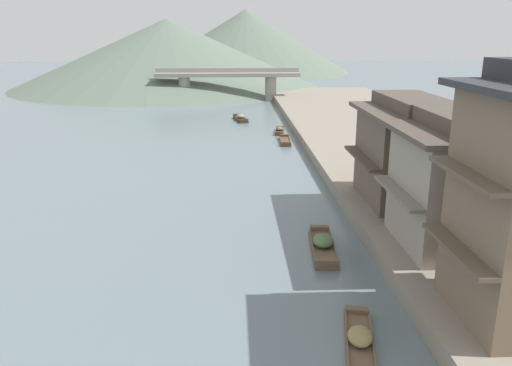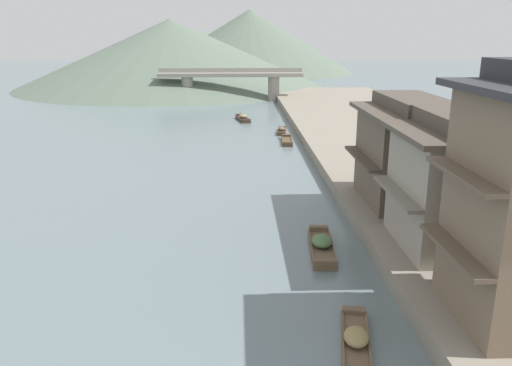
{
  "view_description": "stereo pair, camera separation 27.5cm",
  "coord_description": "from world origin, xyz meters",
  "px_view_note": "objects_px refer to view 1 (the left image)",
  "views": [
    {
      "loc": [
        0.78,
        -10.19,
        10.4
      ],
      "look_at": [
        2.15,
        20.07,
        1.55
      ],
      "focal_mm": 35.88,
      "sensor_mm": 36.0,
      "label": 1
    },
    {
      "loc": [
        1.06,
        -10.2,
        10.4
      ],
      "look_at": [
        2.15,
        20.07,
        1.55
      ],
      "focal_mm": 35.88,
      "sensor_mm": 36.0,
      "label": 2
    }
  ],
  "objects_px": {
    "boat_moored_nearest": "(240,118)",
    "stone_bridge": "(228,80)",
    "boat_moored_second": "(323,245)",
    "house_waterfront_second": "(466,183)",
    "boat_midriver_drifting": "(285,141)",
    "boat_moored_third": "(280,131)",
    "boat_moored_far": "(360,341)",
    "house_waterfront_tall": "(409,151)"
  },
  "relations": [
    {
      "from": "house_waterfront_second",
      "to": "boat_moored_second",
      "type": "bearing_deg",
      "value": 166.41
    },
    {
      "from": "boat_moored_nearest",
      "to": "boat_moored_far",
      "type": "height_order",
      "value": "boat_moored_nearest"
    },
    {
      "from": "house_waterfront_second",
      "to": "boat_moored_third",
      "type": "bearing_deg",
      "value": 99.41
    },
    {
      "from": "boat_moored_third",
      "to": "boat_midriver_drifting",
      "type": "xyz_separation_m",
      "value": [
        0.08,
        -5.3,
        -0.08
      ]
    },
    {
      "from": "boat_moored_second",
      "to": "boat_moored_third",
      "type": "height_order",
      "value": "boat_moored_second"
    },
    {
      "from": "boat_moored_third",
      "to": "boat_moored_second",
      "type": "bearing_deg",
      "value": -91.23
    },
    {
      "from": "boat_moored_far",
      "to": "boat_midriver_drifting",
      "type": "bearing_deg",
      "value": 88.53
    },
    {
      "from": "boat_moored_second",
      "to": "house_waterfront_second",
      "type": "bearing_deg",
      "value": -13.59
    },
    {
      "from": "boat_moored_second",
      "to": "boat_moored_far",
      "type": "xyz_separation_m",
      "value": [
        -0.13,
        -8.18,
        -0.07
      ]
    },
    {
      "from": "boat_midriver_drifting",
      "to": "house_waterfront_tall",
      "type": "xyz_separation_m",
      "value": [
        5.05,
        -21.22,
        3.73
      ]
    },
    {
      "from": "boat_moored_nearest",
      "to": "boat_midriver_drifting",
      "type": "xyz_separation_m",
      "value": [
        4.22,
        -13.7,
        -0.13
      ]
    },
    {
      "from": "boat_moored_far",
      "to": "stone_bridge",
      "type": "relative_size",
      "value": 0.2
    },
    {
      "from": "house_waterfront_tall",
      "to": "boat_moored_second",
      "type": "bearing_deg",
      "value": -138.08
    },
    {
      "from": "boat_moored_third",
      "to": "boat_moored_far",
      "type": "distance_m",
      "value": 39.91
    },
    {
      "from": "house_waterfront_tall",
      "to": "stone_bridge",
      "type": "xyz_separation_m",
      "value": [
        -10.99,
        54.46,
        -0.57
      ]
    },
    {
      "from": "boat_moored_second",
      "to": "boat_moored_far",
      "type": "distance_m",
      "value": 8.18
    },
    {
      "from": "boat_midriver_drifting",
      "to": "boat_moored_second",
      "type": "bearing_deg",
      "value": -91.65
    },
    {
      "from": "house_waterfront_second",
      "to": "boat_midriver_drifting",
      "type": "bearing_deg",
      "value": 101.0
    },
    {
      "from": "boat_moored_third",
      "to": "house_waterfront_tall",
      "type": "bearing_deg",
      "value": -79.06
    },
    {
      "from": "boat_moored_second",
      "to": "boat_moored_nearest",
      "type": "bearing_deg",
      "value": 94.93
    },
    {
      "from": "boat_moored_third",
      "to": "boat_moored_far",
      "type": "relative_size",
      "value": 0.86
    },
    {
      "from": "boat_moored_far",
      "to": "house_waterfront_second",
      "type": "height_order",
      "value": "house_waterfront_second"
    },
    {
      "from": "boat_moored_nearest",
      "to": "boat_moored_far",
      "type": "bearing_deg",
      "value": -86.05
    },
    {
      "from": "boat_moored_second",
      "to": "house_waterfront_tall",
      "type": "bearing_deg",
      "value": 41.92
    },
    {
      "from": "boat_moored_third",
      "to": "house_waterfront_second",
      "type": "height_order",
      "value": "house_waterfront_second"
    },
    {
      "from": "boat_moored_nearest",
      "to": "house_waterfront_second",
      "type": "xyz_separation_m",
      "value": [
        9.65,
        -41.63,
        3.59
      ]
    },
    {
      "from": "house_waterfront_second",
      "to": "house_waterfront_tall",
      "type": "xyz_separation_m",
      "value": [
        -0.38,
        6.71,
        -0.0
      ]
    },
    {
      "from": "boat_moored_nearest",
      "to": "boat_moored_second",
      "type": "bearing_deg",
      "value": -85.07
    },
    {
      "from": "boat_moored_second",
      "to": "house_waterfront_second",
      "type": "relative_size",
      "value": 0.69
    },
    {
      "from": "boat_moored_third",
      "to": "boat_moored_far",
      "type": "height_order",
      "value": "boat_moored_third"
    },
    {
      "from": "boat_midriver_drifting",
      "to": "stone_bridge",
      "type": "distance_m",
      "value": 33.92
    },
    {
      "from": "boat_moored_second",
      "to": "boat_moored_far",
      "type": "height_order",
      "value": "boat_moored_second"
    },
    {
      "from": "boat_midriver_drifting",
      "to": "house_waterfront_tall",
      "type": "distance_m",
      "value": 22.12
    },
    {
      "from": "boat_moored_nearest",
      "to": "house_waterfront_second",
      "type": "bearing_deg",
      "value": -76.95
    },
    {
      "from": "boat_moored_third",
      "to": "house_waterfront_second",
      "type": "relative_size",
      "value": 0.57
    },
    {
      "from": "stone_bridge",
      "to": "boat_moored_nearest",
      "type": "bearing_deg",
      "value": -84.97
    },
    {
      "from": "boat_moored_nearest",
      "to": "boat_moored_second",
      "type": "relative_size",
      "value": 0.99
    },
    {
      "from": "boat_midriver_drifting",
      "to": "boat_moored_third",
      "type": "bearing_deg",
      "value": 90.82
    },
    {
      "from": "boat_moored_second",
      "to": "boat_midriver_drifting",
      "type": "distance_m",
      "value": 26.44
    },
    {
      "from": "boat_moored_far",
      "to": "house_waterfront_tall",
      "type": "height_order",
      "value": "house_waterfront_tall"
    },
    {
      "from": "boat_moored_third",
      "to": "house_waterfront_tall",
      "type": "height_order",
      "value": "house_waterfront_tall"
    },
    {
      "from": "boat_moored_nearest",
      "to": "stone_bridge",
      "type": "relative_size",
      "value": 0.2
    }
  ]
}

